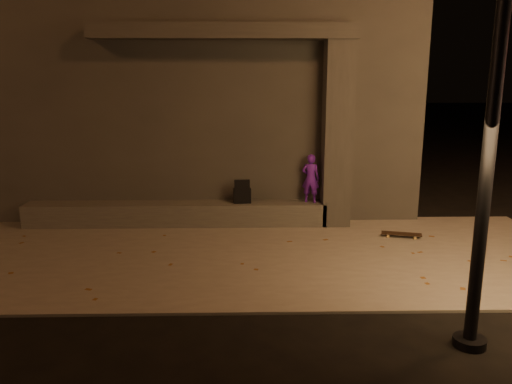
{
  "coord_description": "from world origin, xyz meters",
  "views": [
    {
      "loc": [
        -0.1,
        -5.99,
        2.89
      ],
      "look_at": [
        0.07,
        2.0,
        1.1
      ],
      "focal_mm": 35.0,
      "sensor_mm": 36.0,
      "label": 1
    }
  ],
  "objects_px": {
    "skateboard": "(401,234)",
    "backpack": "(242,194)",
    "skateboarder": "(311,178)",
    "column": "(337,135)"
  },
  "relations": [
    {
      "from": "skateboard",
      "to": "backpack",
      "type": "bearing_deg",
      "value": 177.06
    },
    {
      "from": "backpack",
      "to": "skateboard",
      "type": "height_order",
      "value": "backpack"
    },
    {
      "from": "backpack",
      "to": "skateboarder",
      "type": "bearing_deg",
      "value": -4.09
    },
    {
      "from": "skateboarder",
      "to": "skateboard",
      "type": "bearing_deg",
      "value": 168.34
    },
    {
      "from": "skateboarder",
      "to": "backpack",
      "type": "relative_size",
      "value": 2.01
    },
    {
      "from": "skateboarder",
      "to": "column",
      "type": "bearing_deg",
      "value": -160.94
    },
    {
      "from": "column",
      "to": "backpack",
      "type": "bearing_deg",
      "value": 180.0
    },
    {
      "from": "column",
      "to": "backpack",
      "type": "distance_m",
      "value": 2.21
    },
    {
      "from": "column",
      "to": "backpack",
      "type": "relative_size",
      "value": 7.4
    },
    {
      "from": "column",
      "to": "skateboard",
      "type": "bearing_deg",
      "value": -40.9
    }
  ]
}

